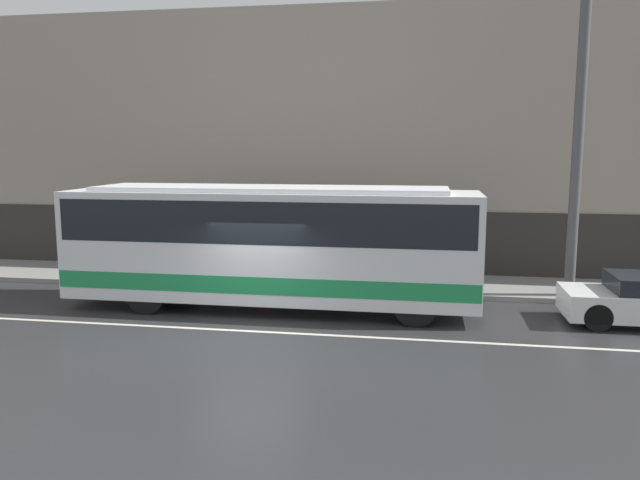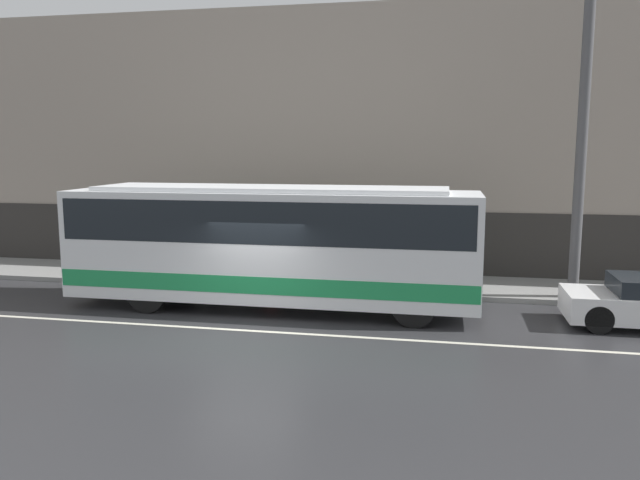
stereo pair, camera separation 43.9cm
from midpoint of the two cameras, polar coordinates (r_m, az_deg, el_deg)
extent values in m
plane|color=#2D2D30|center=(15.25, -7.47, -8.27)|extent=(60.00, 60.00, 0.00)
cube|color=gray|center=(20.41, -2.88, -3.69)|extent=(60.00, 3.07, 0.15)
cube|color=gray|center=(21.60, -1.98, 8.88)|extent=(60.00, 0.30, 9.06)
cube|color=#2D2B28|center=(21.68, -2.03, -0.13)|extent=(60.00, 0.06, 2.27)
cube|color=beige|center=(15.25, -7.47, -8.25)|extent=(54.00, 0.14, 0.01)
cube|color=white|center=(16.92, -5.29, -0.37)|extent=(11.05, 2.52, 2.87)
cube|color=#1E8C4C|center=(17.08, -5.25, -3.30)|extent=(11.00, 2.54, 0.45)
cube|color=black|center=(16.83, -5.32, 2.02)|extent=(10.72, 2.54, 1.09)
cube|color=orange|center=(16.24, 13.70, 3.48)|extent=(0.12, 1.89, 0.28)
cube|color=white|center=(16.76, -5.36, 4.69)|extent=(9.40, 2.14, 0.12)
cylinder|color=black|center=(15.53, 7.90, -5.88)|extent=(1.09, 0.28, 1.09)
cylinder|color=black|center=(17.67, 8.15, -4.13)|extent=(1.09, 0.28, 1.09)
cylinder|color=black|center=(17.24, -16.32, -4.71)|extent=(1.09, 0.28, 1.09)
cylinder|color=black|center=(19.19, -13.45, -3.28)|extent=(1.09, 0.28, 1.09)
cylinder|color=black|center=(16.35, 23.35, -6.52)|extent=(0.67, 0.20, 0.67)
cylinder|color=black|center=(17.83, 22.19, -5.25)|extent=(0.67, 0.20, 0.67)
cylinder|color=#4C4C4F|center=(18.90, 21.89, 8.32)|extent=(0.30, 0.30, 8.74)
cylinder|color=maroon|center=(20.58, -5.64, -1.34)|extent=(0.36, 0.36, 1.46)
sphere|color=tan|center=(20.45, -5.68, 1.04)|extent=(0.27, 0.27, 0.27)
camera|label=1|loc=(0.22, -90.76, -0.11)|focal=35.00mm
camera|label=2|loc=(0.22, 89.24, 0.11)|focal=35.00mm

